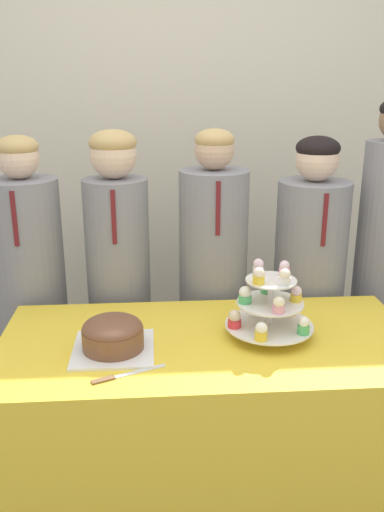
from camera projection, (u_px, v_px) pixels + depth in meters
name	position (u px, v px, depth m)	size (l,w,h in m)	color
wall_back	(184.00, 130.00, 3.04)	(9.00, 0.06, 2.70)	beige
table	(208.00, 430.00, 2.01)	(1.47, 0.70, 0.75)	yellow
round_cake	(113.00, 335.00, 1.80)	(0.27, 0.27, 0.12)	white
cake_knife	(117.00, 377.00, 1.65)	(0.23, 0.11, 0.01)	silver
cupcake_stand	(269.00, 304.00, 1.88)	(0.31, 0.31, 0.27)	silver
student_0	(33.00, 308.00, 2.38)	(0.30, 0.31, 1.41)	gray
student_1	(120.00, 299.00, 2.40)	(0.27, 0.28, 1.43)	gray
student_2	(213.00, 301.00, 2.44)	(0.30, 0.30, 1.43)	gray
student_3	(307.00, 301.00, 2.47)	(0.32, 0.32, 1.40)	gray
student_4	(381.00, 280.00, 2.47)	(0.26, 0.26, 1.55)	gray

